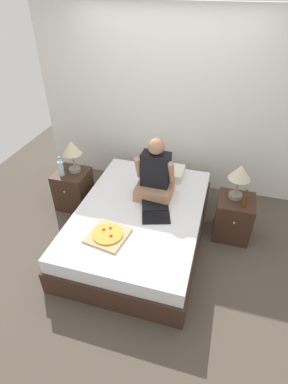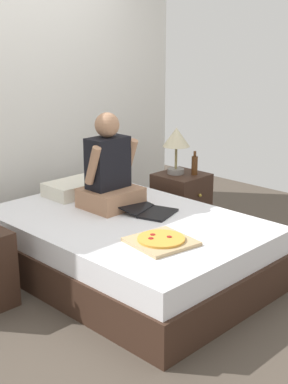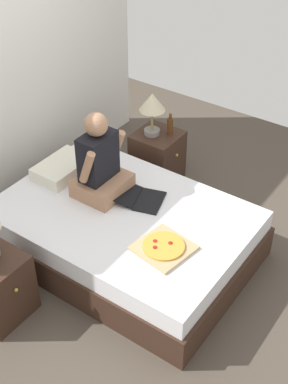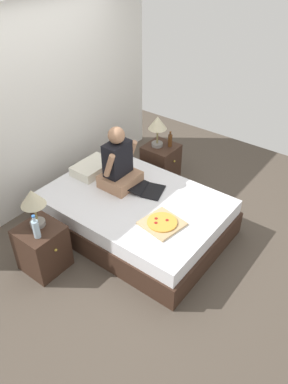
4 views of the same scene
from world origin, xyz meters
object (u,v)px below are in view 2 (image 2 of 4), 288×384
Objects in this scene: laptop at (150,211)px; beer_bottle at (195,165)px; pizza_box at (161,241)px; lamp_on_right_nightstand at (176,140)px; person_seated at (109,173)px; nightstand_right at (181,201)px; bed at (128,247)px.

beer_bottle is at bearing 19.52° from laptop.
laptop reaches higher than pizza_box.
person_seated is (-0.97, -0.13, -0.11)m from lamp_on_right_nightstand.
person_seated is 0.46m from laptop.
nightstand_right is 1.13× the size of laptop.
nightstand_right is at bearing 4.44° from person_seated.
bed is at bearing -160.09° from nightstand_right.
nightstand_right is 2.40× the size of beer_bottle.
bed is at bearing 168.39° from laptop.
person_seated is at bearing -175.56° from nightstand_right.
lamp_on_right_nightstand is 0.98× the size of pizza_box.
lamp_on_right_nightstand is at bearing 7.49° from person_seated.
lamp_on_right_nightstand is (-0.03, 0.05, 0.60)m from nightstand_right.
laptop reaches higher than bed.
pizza_box is (-0.40, -0.49, -0.00)m from laptop.
beer_bottle is at bearing -56.31° from lamp_on_right_nightstand.
beer_bottle is (0.10, -0.15, -0.23)m from lamp_on_right_nightstand.
bed is 0.34m from laptop.
bed is 9.34× the size of beer_bottle.
beer_bottle reaches higher than bed.
person_seated reaches higher than laptop.
laptop is at bearing -73.76° from person_seated.
nightstand_right is at bearing 19.91° from bed.
bed is 4.77× the size of lamp_on_right_nightstand.
bed is 1.28m from beer_bottle.
bed is 2.75× the size of person_seated.
pizza_box is (-0.30, -0.86, -0.27)m from person_seated.
bed is 3.89× the size of nightstand_right.
person_seated is 0.94m from pizza_box.
laptop is (-0.97, -0.34, -0.15)m from beer_bottle.
nightstand_right is 1.21× the size of pizza_box.
nightstand_right is at bearing 26.27° from laptop.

